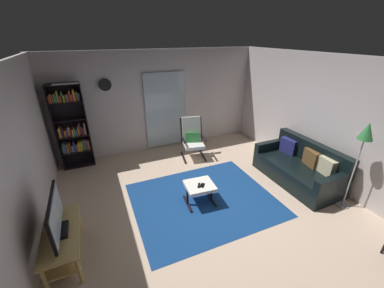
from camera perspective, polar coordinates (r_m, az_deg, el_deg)
ground_plane at (r=4.57m, az=3.80°, el=-14.86°), size 7.02×7.02×0.00m
wall_back at (r=6.42m, az=-7.83°, el=10.17°), size 5.60×0.06×2.60m
wall_left at (r=3.64m, az=-37.18°, el=-7.08°), size 0.06×6.00×2.60m
wall_right at (r=5.58m, az=29.85°, el=4.74°), size 0.06×6.00×2.60m
glass_door_panel at (r=6.47m, az=-6.38°, el=8.04°), size 1.10×0.01×2.00m
area_rug at (r=4.72m, az=2.82°, el=-13.24°), size 2.64×2.19×0.01m
tv_stand at (r=3.99m, az=-28.68°, el=-19.88°), size 0.48×1.12×0.46m
television at (r=3.73m, az=-30.01°, el=-15.00°), size 0.20×0.95×0.56m
bookshelf_near_tv at (r=6.06m, az=-27.11°, el=3.75°), size 0.69×0.30×1.98m
leather_sofa at (r=5.61m, az=24.48°, el=-5.22°), size 0.89×1.82×0.86m
lounge_armchair at (r=6.04m, az=0.09°, el=1.74°), size 0.67×0.74×1.02m
ottoman at (r=4.46m, az=1.86°, el=-10.46°), size 0.56×0.52×0.41m
tv_remote at (r=4.38m, az=1.68°, el=-9.97°), size 0.11×0.14×0.02m
cell_phone at (r=4.39m, az=2.54°, el=-9.94°), size 0.14×0.15×0.01m
floor_lamp_by_sofa at (r=4.78m, az=36.27°, el=1.19°), size 0.23×0.23×1.65m
wall_clock at (r=6.02m, az=-20.28°, el=13.28°), size 0.29×0.03×0.29m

